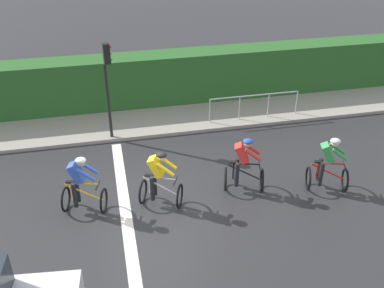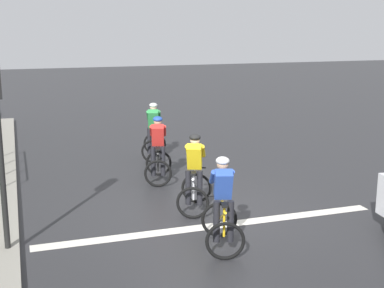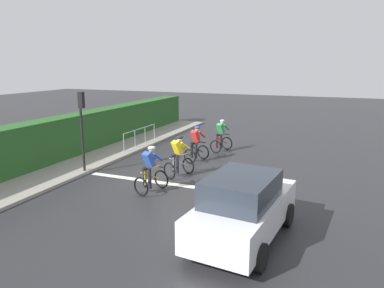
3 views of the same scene
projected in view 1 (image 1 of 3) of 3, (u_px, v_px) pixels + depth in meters
The scene contains 11 objects.
ground_plane at pixel (150, 207), 12.14m from camera, with size 80.00×80.00×0.00m, color #28282B.
sidewalk_kerb at pixel (185, 114), 16.71m from camera, with size 2.80×21.87×0.12m, color gray.
stone_wall_low at pixel (181, 98), 17.34m from camera, with size 0.44×21.87×0.61m, color tan.
hedge_wall at pixel (179, 78), 17.23m from camera, with size 1.10×21.87×2.02m, color #265623.
road_marking_stop_line at pixel (125, 210), 12.01m from camera, with size 7.00×0.30×0.01m, color silver.
cyclist_lead at pixel (328, 166), 12.43m from camera, with size 0.97×1.23×1.66m.
cyclist_second at pixel (243, 166), 12.41m from camera, with size 0.95×1.22×1.66m.
cyclist_mid at pixel (159, 180), 11.85m from camera, with size 1.05×1.26×1.66m.
cyclist_fourth at pixel (81, 186), 11.62m from camera, with size 0.95×1.22×1.66m.
traffic_light_near_crossing at pixel (108, 78), 14.10m from camera, with size 0.23×0.31×3.34m.
pedestrian_railing_kerbside at pixel (254, 101), 16.01m from camera, with size 0.06×3.32×1.03m.
Camera 1 is at (9.55, -0.91, 7.71)m, focal length 42.05 mm.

